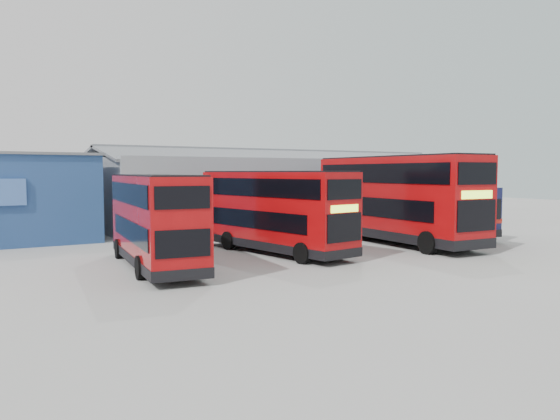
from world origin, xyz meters
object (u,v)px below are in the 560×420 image
object	(u,v)px
maintenance_shed	(285,190)
double_decker_centre	(274,212)
double_decker_right	(396,200)
double_decker_left	(155,222)
single_decker_blue	(411,210)

from	to	relation	value
maintenance_shed	double_decker_centre	size ratio (longest dim) A/B	3.08
double_decker_centre	double_decker_right	world-z (taller)	double_decker_right
double_decker_left	double_decker_right	distance (m)	14.26
single_decker_blue	double_decker_right	bearing A→B (deg)	34.74
double_decker_left	double_decker_right	xyz separation A→B (m)	(14.25, 0.53, 0.50)
double_decker_right	single_decker_blue	world-z (taller)	double_decker_right
maintenance_shed	single_decker_blue	distance (m)	12.31
maintenance_shed	double_decker_centre	bearing A→B (deg)	-124.10
maintenance_shed	double_decker_right	distance (m)	14.97
double_decker_left	single_decker_blue	world-z (taller)	double_decker_left
double_decker_centre	single_decker_blue	world-z (taller)	double_decker_centre
maintenance_shed	double_decker_right	bearing A→B (deg)	-97.50
double_decker_right	single_decker_blue	xyz separation A→B (m)	(4.00, 2.75, -0.89)
maintenance_shed	double_decker_left	distance (m)	22.34
double_decker_left	single_decker_blue	size ratio (longest dim) A/B	0.81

